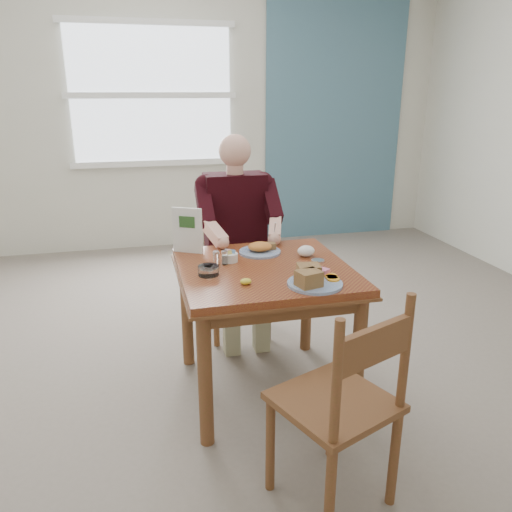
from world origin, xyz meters
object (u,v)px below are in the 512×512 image
object	(u,v)px
chair_far	(235,266)
diner	(237,223)
chair_near	(343,405)
near_plate	(312,278)
far_plate	(261,249)
table	(264,286)

from	to	relation	value
chair_far	diner	xyz separation A→B (m)	(0.00, -0.09, 0.33)
chair_far	chair_near	size ratio (longest dim) A/B	1.00
diner	near_plate	distance (m)	1.03
far_plate	chair_far	bearing A→B (deg)	94.12
chair_near	far_plate	xyz separation A→B (m)	(-0.04, 1.13, 0.30)
chair_far	diner	bearing A→B (deg)	-89.99
far_plate	table	bearing A→B (deg)	-99.48
chair_far	diner	world-z (taller)	diner
table	near_plate	size ratio (longest dim) A/B	3.07
chair_near	far_plate	size ratio (longest dim) A/B	3.73
table	chair_near	world-z (taller)	chair_near
chair_far	near_plate	distance (m)	1.16
table	far_plate	world-z (taller)	far_plate
table	chair_near	distance (m)	0.91
table	diner	size ratio (longest dim) A/B	0.66
chair_near	near_plate	xyz separation A→B (m)	(0.08, 0.58, 0.30)
chair_far	chair_near	distance (m)	1.69
chair_near	near_plate	world-z (taller)	chair_near
near_plate	far_plate	xyz separation A→B (m)	(-0.12, 0.55, -0.01)
near_plate	far_plate	size ratio (longest dim) A/B	1.18
chair_near	near_plate	bearing A→B (deg)	82.57
far_plate	chair_near	bearing A→B (deg)	-87.88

